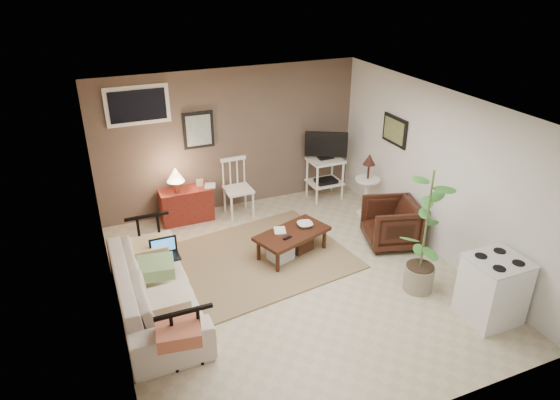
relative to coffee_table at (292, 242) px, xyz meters
name	(u,v)px	position (x,y,z in m)	size (l,w,h in m)	color
floor	(291,279)	(-0.26, -0.56, -0.23)	(5.00, 5.00, 0.00)	#C1B293
art_back	(198,130)	(-0.81, 1.91, 1.22)	(0.50, 0.03, 0.60)	black
art_right	(395,131)	(1.97, 0.49, 1.29)	(0.03, 0.60, 0.45)	black
window	(137,105)	(-1.71, 1.91, 1.72)	(0.96, 0.03, 0.60)	white
rug	(257,259)	(-0.51, 0.08, -0.22)	(2.54, 2.03, 0.02)	#8A6A50
coffee_table	(292,242)	(0.00, 0.00, 0.00)	(1.20, 0.88, 0.41)	#3B1B10
sofa	(154,280)	(-2.06, -0.51, 0.22)	(2.28, 0.67, 0.89)	silver
sofa_pillows	(162,284)	(-2.00, -0.78, 0.32)	(0.44, 2.17, 0.15)	#F0E6C6
sofa_end_rails	(165,282)	(-1.93, -0.51, 0.16)	(0.61, 2.28, 0.77)	black
laptop	(165,251)	(-1.84, -0.12, 0.35)	(0.35, 0.26, 0.24)	black
red_console	(186,202)	(-1.17, 1.67, 0.11)	(0.84, 0.37, 0.97)	maroon
spindle_chair	(238,189)	(-0.30, 1.56, 0.23)	(0.45, 0.45, 0.97)	white
tv_stand	(326,164)	(1.35, 1.57, 0.43)	(0.68, 0.48, 1.24)	white
side_table	(368,178)	(1.69, 0.71, 0.45)	(0.41, 0.41, 1.09)	white
armchair	(391,221)	(1.51, -0.28, 0.16)	(0.75, 0.70, 0.77)	black
potted_plant	(426,228)	(1.20, -1.40, 0.69)	(0.43, 0.43, 1.72)	tan
stove	(493,289)	(1.63, -2.21, 0.19)	(0.64, 0.59, 0.83)	white
bowl	(305,219)	(0.25, 0.09, 0.27)	(0.23, 0.06, 0.23)	#3B1B10
book_table	(274,225)	(-0.23, 0.12, 0.27)	(0.16, 0.02, 0.22)	#3B1B10
book_console	(204,180)	(-0.83, 1.65, 0.45)	(0.17, 0.02, 0.23)	#3B1B10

